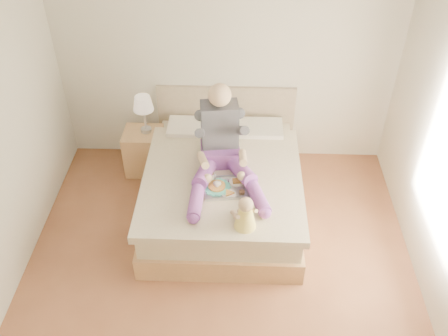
{
  "coord_description": "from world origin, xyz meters",
  "views": [
    {
      "loc": [
        0.17,
        -3.16,
        4.08
      ],
      "look_at": [
        0.02,
        0.82,
        0.78
      ],
      "focal_mm": 40.0,
      "sensor_mm": 36.0,
      "label": 1
    }
  ],
  "objects_px": {
    "bed": "(223,184)",
    "nightstand": "(145,151)",
    "adult": "(222,148)",
    "baby": "(245,215)",
    "tray": "(226,186)"
  },
  "relations": [
    {
      "from": "nightstand",
      "to": "baby",
      "type": "relative_size",
      "value": 1.61
    },
    {
      "from": "adult",
      "to": "tray",
      "type": "bearing_deg",
      "value": -87.43
    },
    {
      "from": "bed",
      "to": "adult",
      "type": "height_order",
      "value": "adult"
    },
    {
      "from": "bed",
      "to": "baby",
      "type": "xyz_separation_m",
      "value": [
        0.24,
        -0.92,
        0.44
      ]
    },
    {
      "from": "bed",
      "to": "adult",
      "type": "bearing_deg",
      "value": -97.96
    },
    {
      "from": "nightstand",
      "to": "adult",
      "type": "xyz_separation_m",
      "value": [
        0.99,
        -0.7,
        0.61
      ]
    },
    {
      "from": "tray",
      "to": "nightstand",
      "type": "bearing_deg",
      "value": 128.94
    },
    {
      "from": "adult",
      "to": "baby",
      "type": "bearing_deg",
      "value": -80.96
    },
    {
      "from": "adult",
      "to": "baby",
      "type": "relative_size",
      "value": 3.46
    },
    {
      "from": "nightstand",
      "to": "adult",
      "type": "relative_size",
      "value": 0.46
    },
    {
      "from": "nightstand",
      "to": "baby",
      "type": "height_order",
      "value": "baby"
    },
    {
      "from": "adult",
      "to": "tray",
      "type": "height_order",
      "value": "adult"
    },
    {
      "from": "bed",
      "to": "nightstand",
      "type": "height_order",
      "value": "bed"
    },
    {
      "from": "nightstand",
      "to": "tray",
      "type": "height_order",
      "value": "tray"
    },
    {
      "from": "baby",
      "to": "tray",
      "type": "bearing_deg",
      "value": 82.55
    }
  ]
}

